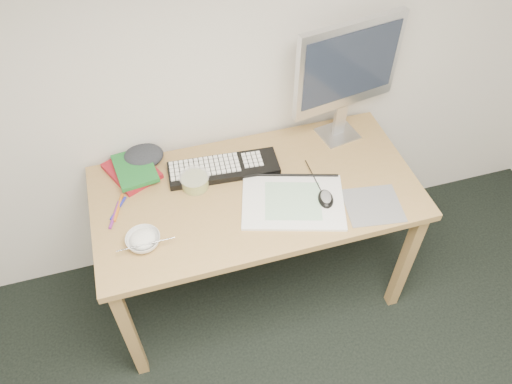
# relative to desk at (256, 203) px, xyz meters

# --- Properties ---
(desk) EXTENTS (1.40, 0.70, 0.75)m
(desk) POSITION_rel_desk_xyz_m (0.00, 0.00, 0.00)
(desk) COLOR #A57E4C
(desk) RESTS_ON ground
(mousepad) EXTENTS (0.26, 0.24, 0.00)m
(mousepad) POSITION_rel_desk_xyz_m (0.44, -0.22, 0.08)
(mousepad) COLOR slate
(mousepad) RESTS_ON desk
(sketchpad) EXTENTS (0.50, 0.41, 0.01)m
(sketchpad) POSITION_rel_desk_xyz_m (0.13, -0.11, 0.09)
(sketchpad) COLOR white
(sketchpad) RESTS_ON desk
(keyboard) EXTENTS (0.50, 0.19, 0.03)m
(keyboard) POSITION_rel_desk_xyz_m (-0.11, 0.15, 0.10)
(keyboard) COLOR black
(keyboard) RESTS_ON desk
(monitor) EXTENTS (0.50, 0.18, 0.59)m
(monitor) POSITION_rel_desk_xyz_m (0.48, 0.24, 0.45)
(monitor) COLOR silver
(monitor) RESTS_ON desk
(mouse) EXTENTS (0.09, 0.11, 0.04)m
(mouse) POSITION_rel_desk_xyz_m (0.26, -0.15, 0.11)
(mouse) COLOR black
(mouse) RESTS_ON sketchpad
(rice_bowl) EXTENTS (0.17, 0.17, 0.04)m
(rice_bowl) POSITION_rel_desk_xyz_m (-0.50, -0.15, 0.10)
(rice_bowl) COLOR white
(rice_bowl) RESTS_ON desk
(chopsticks) EXTENTS (0.21, 0.02, 0.02)m
(chopsticks) POSITION_rel_desk_xyz_m (-0.49, -0.19, 0.13)
(chopsticks) COLOR #ADADB0
(chopsticks) RESTS_ON rice_bowl
(fruit_tub) EXTENTS (0.15, 0.15, 0.06)m
(fruit_tub) POSITION_rel_desk_xyz_m (-0.25, 0.10, 0.11)
(fruit_tub) COLOR #E2CB50
(fruit_tub) RESTS_ON desk
(book_red) EXTENTS (0.26, 0.29, 0.02)m
(book_red) POSITION_rel_desk_xyz_m (-0.50, 0.26, 0.09)
(book_red) COLOR maroon
(book_red) RESTS_ON desk
(book_green) EXTENTS (0.19, 0.24, 0.02)m
(book_green) POSITION_rel_desk_xyz_m (-0.48, 0.24, 0.12)
(book_green) COLOR #196727
(book_green) RESTS_ON book_red
(cloth_lump) EXTENTS (0.16, 0.13, 0.06)m
(cloth_lump) POSITION_rel_desk_xyz_m (-0.44, 0.31, 0.11)
(cloth_lump) COLOR #282C30
(cloth_lump) RESTS_ON desk
(pencil_pink) EXTENTS (0.17, 0.11, 0.01)m
(pencil_pink) POSITION_rel_desk_xyz_m (-0.02, 0.08, 0.09)
(pencil_pink) COLOR pink
(pencil_pink) RESTS_ON desk
(pencil_tan) EXTENTS (0.14, 0.09, 0.01)m
(pencil_tan) POSITION_rel_desk_xyz_m (0.02, 0.06, 0.09)
(pencil_tan) COLOR tan
(pencil_tan) RESTS_ON desk
(pencil_black) EXTENTS (0.16, 0.05, 0.01)m
(pencil_black) POSITION_rel_desk_xyz_m (0.09, 0.01, 0.09)
(pencil_black) COLOR black
(pencil_black) RESTS_ON desk
(marker_blue) EXTENTS (0.08, 0.11, 0.01)m
(marker_blue) POSITION_rel_desk_xyz_m (-0.58, 0.06, 0.09)
(marker_blue) COLOR #1E23A3
(marker_blue) RESTS_ON desk
(marker_orange) EXTENTS (0.06, 0.14, 0.01)m
(marker_orange) POSITION_rel_desk_xyz_m (-0.58, 0.06, 0.09)
(marker_orange) COLOR #CD6818
(marker_orange) RESTS_ON desk
(marker_purple) EXTENTS (0.06, 0.14, 0.01)m
(marker_purple) POSITION_rel_desk_xyz_m (-0.60, 0.03, 0.09)
(marker_purple) COLOR #772280
(marker_purple) RESTS_ON desk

